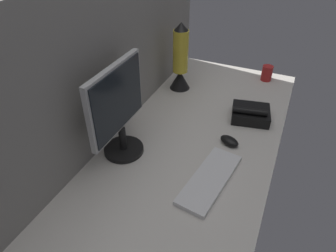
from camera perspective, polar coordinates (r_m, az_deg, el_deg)
ground_plane at (r=145.59cm, az=3.79°, el=-3.40°), size 180.00×80.00×3.00cm
cubicle_wall_back at (r=140.68cm, az=-10.33°, el=12.49°), size 180.00×5.00×71.56cm
monitor at (r=127.34cm, az=-9.39°, el=3.23°), size 37.29×18.00×42.07cm
keyboard at (r=126.29cm, az=7.89°, el=-9.87°), size 38.43×17.96×2.00cm
mouse at (r=144.96cm, az=11.47°, el=-2.75°), size 8.95×11.03×3.40cm
mug_red_plastic at (r=203.98cm, az=18.10°, el=9.43°), size 6.56×6.56×9.53cm
lava_lamp at (r=180.17cm, az=2.33°, el=11.90°), size 12.20×12.20×39.91cm
desk_phone at (r=163.39cm, az=15.25°, el=2.26°), size 20.48×22.04×8.80cm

